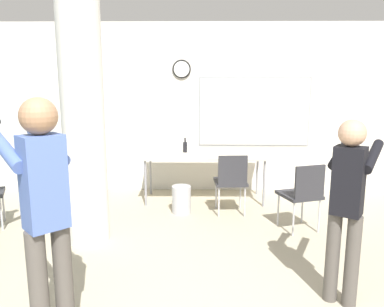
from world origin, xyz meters
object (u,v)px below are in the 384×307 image
at_px(bottle_on_table, 185,147).
at_px(chair_table_right, 231,179).
at_px(person_playing_front, 44,206).
at_px(person_playing_side, 348,198).
at_px(folding_table, 204,157).
at_px(chair_mid_room, 303,192).

xyz_separation_m(bottle_on_table, chair_table_right, (0.66, -0.82, -0.32)).
height_order(person_playing_front, person_playing_side, person_playing_front).
distance_m(folding_table, bottle_on_table, 0.37).
bearing_deg(chair_mid_room, person_playing_side, -93.27).
height_order(chair_mid_room, chair_table_right, same).
height_order(folding_table, chair_mid_room, chair_mid_room).
relative_size(bottle_on_table, person_playing_front, 0.13).
xyz_separation_m(bottle_on_table, chair_mid_room, (1.49, -1.42, -0.32)).
distance_m(chair_mid_room, person_playing_side, 1.59).
bearing_deg(person_playing_front, folding_table, 71.03).
bearing_deg(person_playing_side, chair_table_right, 109.02).
distance_m(folding_table, person_playing_side, 3.01).
height_order(chair_table_right, person_playing_front, person_playing_front).
height_order(chair_mid_room, person_playing_side, person_playing_side).
relative_size(chair_table_right, person_playing_front, 0.50).
bearing_deg(bottle_on_table, folding_table, -28.43).
distance_m(folding_table, chair_mid_room, 1.74).
bearing_deg(person_playing_side, chair_mid_room, 86.73).
height_order(bottle_on_table, person_playing_front, person_playing_front).
bearing_deg(person_playing_front, chair_table_right, 60.72).
height_order(folding_table, person_playing_front, person_playing_front).
relative_size(person_playing_front, person_playing_side, 1.12).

